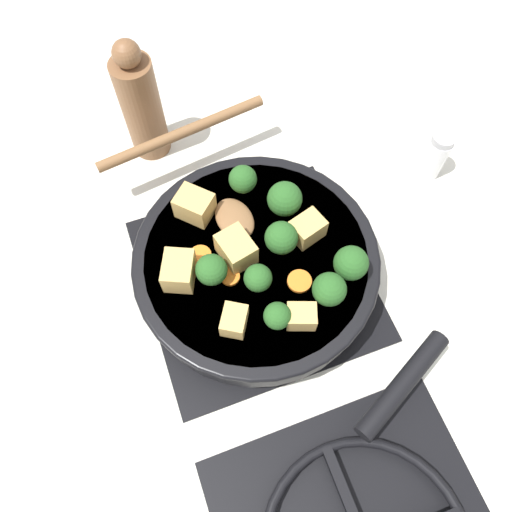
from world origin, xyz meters
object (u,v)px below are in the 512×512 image
at_px(pepper_mill, 141,105).
at_px(salt_shaker, 435,155).
at_px(skillet_pan, 257,264).
at_px(wooden_spoon, 202,166).

distance_m(pepper_mill, salt_shaker, 0.45).
bearing_deg(skillet_pan, pepper_mill, -74.83).
xyz_separation_m(skillet_pan, salt_shaker, (-0.32, -0.09, -0.01)).
relative_size(skillet_pan, wooden_spoon, 1.60).
relative_size(wooden_spoon, salt_shaker, 3.03).
xyz_separation_m(wooden_spoon, salt_shaker, (-0.35, 0.07, -0.04)).
xyz_separation_m(skillet_pan, pepper_mill, (0.08, -0.29, 0.04)).
distance_m(wooden_spoon, pepper_mill, 0.14).
height_order(skillet_pan, pepper_mill, pepper_mill).
distance_m(skillet_pan, pepper_mill, 0.30).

